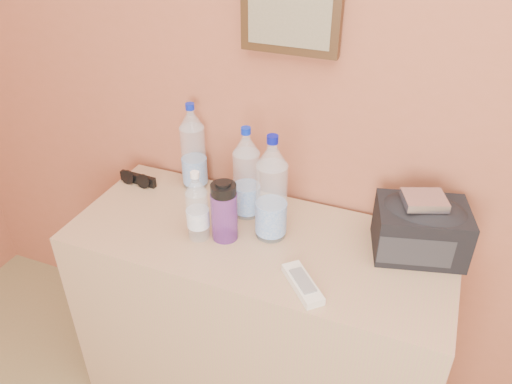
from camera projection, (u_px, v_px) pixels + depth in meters
picture_frame at (291, 10)px, 1.42m from camera, size 0.30×0.03×0.25m
dresser at (258, 321)px, 1.79m from camera, size 1.22×0.51×0.76m
pet_large_b at (193, 151)px, 1.76m from camera, size 0.09×0.09×0.32m
pet_large_c at (246, 177)px, 1.61m from camera, size 0.09×0.09×0.32m
pet_large_d at (271, 194)px, 1.51m from camera, size 0.09×0.09×0.35m
pet_small at (197, 209)px, 1.53m from camera, size 0.07×0.07×0.24m
nalgene_bottle at (224, 211)px, 1.53m from camera, size 0.08×0.08×0.20m
sunglasses at (138, 179)px, 1.84m from camera, size 0.15×0.06×0.04m
ac_remote at (303, 284)px, 1.38m from camera, size 0.16×0.16×0.02m
toiletry_bag at (421, 227)px, 1.47m from camera, size 0.30×0.25×0.18m
foil_packet at (424, 200)px, 1.41m from camera, size 0.14×0.13×0.02m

